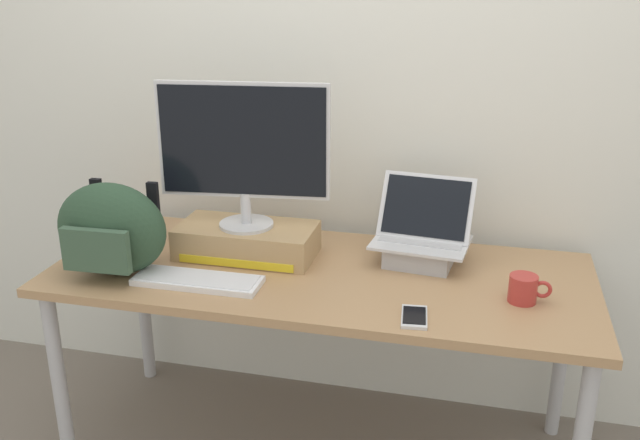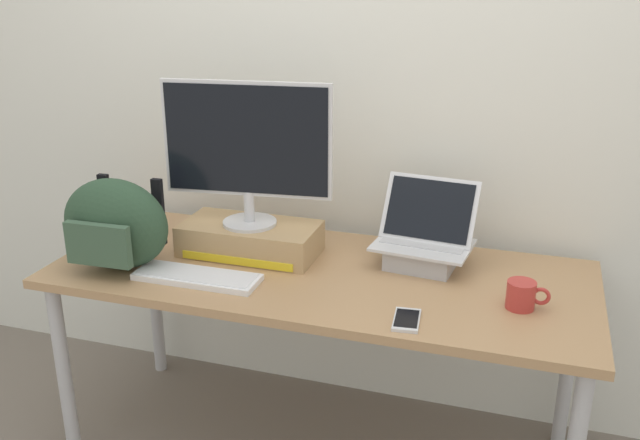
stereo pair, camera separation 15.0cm
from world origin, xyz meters
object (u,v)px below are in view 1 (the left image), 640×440
Objects in this scene: external_keyboard at (198,280)px; coffee_mug at (524,289)px; desktop_monitor at (243,149)px; messenger_backpack at (111,230)px; open_laptop at (421,245)px; plush_toy at (136,224)px; cell_phone at (414,317)px; toner_box_yellow at (247,241)px.

external_keyboard is 1.02m from coffee_mug.
messenger_backpack is at bearing -153.00° from desktop_monitor.
external_keyboard is (-0.68, -0.35, -0.05)m from open_laptop.
open_laptop is at bearing 145.18° from coffee_mug.
coffee_mug is (0.34, -0.23, -0.02)m from open_laptop.
plush_toy is (-1.39, 0.21, 0.01)m from coffee_mug.
coffee_mug is 0.36m from cell_phone.
desktop_monitor reaches higher than messenger_backpack.
toner_box_yellow is 3.74× the size of coffee_mug.
desktop_monitor is at bearing -165.64° from open_laptop.
messenger_backpack is (-0.30, 0.01, 0.14)m from external_keyboard.
desktop_monitor is 0.46m from external_keyboard.
desktop_monitor is at bearing 73.24° from external_keyboard.
open_laptop is 1.06m from plush_toy.
toner_box_yellow is 0.33m from desktop_monitor.
messenger_backpack is 0.34m from plush_toy.
open_laptop reaches higher than toner_box_yellow.
plush_toy reaches higher than coffee_mug.
messenger_backpack reaches higher than cell_phone.
messenger_backpack is at bearing -154.85° from open_laptop.
messenger_backpack is 3.57× the size of plush_toy.
coffee_mug is at bearing -15.54° from desktop_monitor.
desktop_monitor is 1.70× the size of open_laptop.
coffee_mug is at bearing 6.09° from external_keyboard.
plush_toy is (-0.46, 0.06, -0.33)m from desktop_monitor.
toner_box_yellow is at bearing 31.77° from messenger_backpack.
desktop_monitor is at bearing -81.03° from toner_box_yellow.
external_keyboard is at bearing -40.23° from plush_toy.
cell_phone is at bearing -6.86° from messenger_backpack.
cell_phone is at bearing -20.01° from plush_toy.
external_keyboard is at bearing -146.61° from open_laptop.
cell_phone is at bearing -80.19° from open_laptop.
messenger_backpack is 2.63× the size of cell_phone.
messenger_backpack is at bearing -146.22° from toner_box_yellow.
external_keyboard is 0.71m from cell_phone.
plush_toy is at bearing 139.37° from external_keyboard.
cell_phone is (1.00, -0.09, -0.15)m from messenger_backpack.
external_keyboard is (-0.08, -0.26, -0.04)m from toner_box_yellow.
desktop_monitor is 5.49× the size of plush_toy.
messenger_backpack is (-0.37, -0.25, -0.23)m from desktop_monitor.
desktop_monitor is 1.54× the size of messenger_backpack.
coffee_mug is 0.89× the size of cell_phone.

